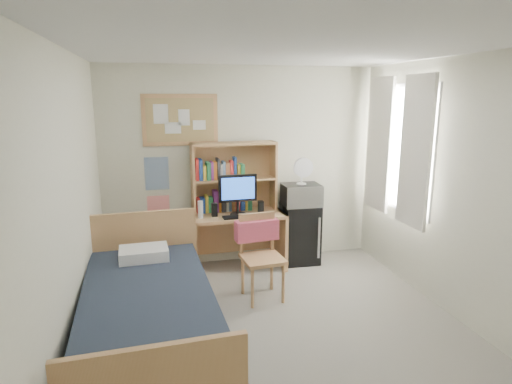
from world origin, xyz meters
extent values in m
cube|color=gray|center=(0.00, 0.00, -0.01)|extent=(3.60, 4.20, 0.02)
cube|color=silver|center=(0.00, 0.00, 2.60)|extent=(3.60, 4.20, 0.02)
cube|color=silver|center=(0.00, 2.10, 1.30)|extent=(3.60, 0.04, 2.60)
cube|color=silver|center=(0.00, -2.10, 1.30)|extent=(3.60, 0.04, 2.60)
cube|color=silver|center=(-1.80, 0.00, 1.30)|extent=(0.04, 4.20, 2.60)
cube|color=silver|center=(1.80, 0.00, 1.30)|extent=(0.04, 4.20, 2.60)
cube|color=white|center=(1.75, 1.20, 1.60)|extent=(0.10, 1.40, 1.70)
cube|color=white|center=(1.72, 0.80, 1.60)|extent=(0.04, 0.55, 1.70)
cube|color=white|center=(1.72, 1.60, 1.60)|extent=(0.04, 0.55, 1.70)
cube|color=tan|center=(-0.78, 2.08, 1.92)|extent=(0.94, 0.03, 0.64)
cube|color=#255496|center=(-1.10, 2.09, 1.25)|extent=(0.30, 0.01, 0.42)
cube|color=red|center=(-1.10, 2.09, 0.78)|extent=(0.28, 0.01, 0.36)
cube|color=tan|center=(-0.12, 1.78, 0.37)|extent=(1.21, 0.64, 0.75)
cube|color=tan|center=(-0.01, 0.87, 0.48)|extent=(0.52, 0.52, 0.95)
cube|color=black|center=(0.75, 1.84, 0.40)|extent=(0.48, 0.48, 0.80)
cube|color=#1A212F|center=(-1.23, 0.05, 0.30)|extent=(1.22, 2.27, 0.61)
cube|color=tan|center=(-0.13, 1.93, 1.19)|extent=(1.10, 0.31, 0.89)
cube|color=black|center=(-0.12, 1.72, 1.00)|extent=(0.48, 0.05, 0.51)
cube|color=black|center=(-0.12, 1.58, 0.76)|extent=(0.44, 0.15, 0.02)
cube|color=black|center=(-0.42, 1.71, 0.83)|extent=(0.07, 0.07, 0.17)
cube|color=black|center=(0.18, 1.73, 0.83)|extent=(0.07, 0.07, 0.16)
cylinder|color=white|center=(-0.60, 1.67, 0.86)|extent=(0.07, 0.07, 0.22)
cube|color=#D14F69|center=(-0.03, 1.07, 0.74)|extent=(0.50, 0.20, 0.23)
cube|color=silver|center=(0.75, 1.82, 0.94)|extent=(0.50, 0.39, 0.28)
cylinder|color=white|center=(0.75, 1.82, 1.24)|extent=(0.26, 0.26, 0.32)
cube|color=white|center=(-1.26, 0.80, 0.67)|extent=(0.49, 0.36, 0.11)
camera|label=1|loc=(-1.09, -3.41, 2.21)|focal=30.00mm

